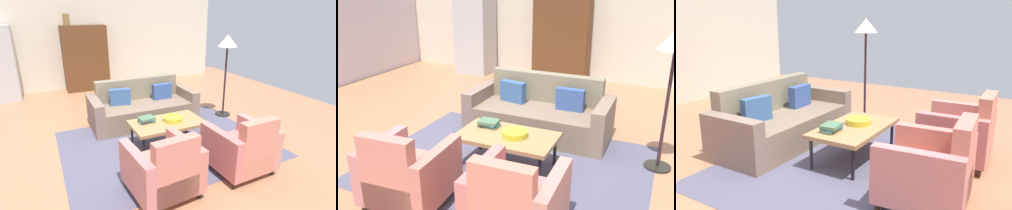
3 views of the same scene
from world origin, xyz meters
The scene contains 12 objects.
ground_plane centered at (0.00, 0.00, 0.00)m, with size 10.20×10.20×0.00m, color #AE7752.
wall_back centered at (0.00, 4.25, 1.40)m, with size 8.44×0.12×2.80m, color beige.
area_rug centered at (0.57, -0.19, 0.00)m, with size 3.40×2.60×0.01m, color #56546A.
couch centered at (0.57, 0.94, 0.29)m, with size 2.10×0.91×0.86m.
coffee_table centered at (0.57, -0.24, 0.39)m, with size 1.20×0.70×0.43m.
armchair_left centered at (-0.03, -1.41, 0.34)m, with size 0.86×0.86×0.88m.
armchair_right centered at (1.17, -1.41, 0.34)m, with size 0.82×0.82×0.88m.
fruit_bowl centered at (0.67, -0.24, 0.47)m, with size 0.32×0.32×0.07m, color gold.
book_stack centered at (0.25, -0.11, 0.48)m, with size 0.28×0.22×0.09m.
cabinet centered at (-0.01, 3.90, 0.90)m, with size 1.20×0.51×1.80m.
vase_tall centered at (-0.41, 3.90, 1.95)m, with size 0.17×0.17×0.30m, color olive.
floor_lamp centered at (2.28, 0.51, 1.44)m, with size 0.40×0.40×1.72m.
Camera 1 is at (-1.21, -3.95, 2.17)m, focal length 28.71 mm.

